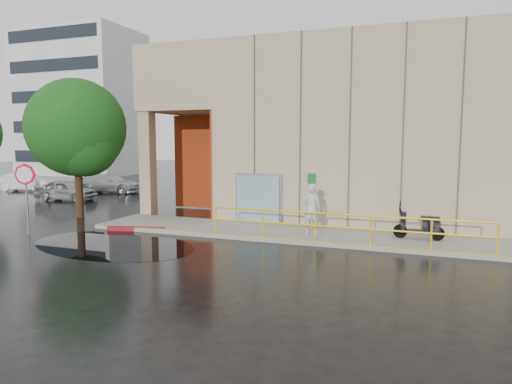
{
  "coord_description": "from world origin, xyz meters",
  "views": [
    {
      "loc": [
        6.8,
        -12.23,
        3.67
      ],
      "look_at": [
        1.17,
        3.0,
        1.81
      ],
      "focal_mm": 32.0,
      "sensor_mm": 36.0,
      "label": 1
    }
  ],
  "objects_px": {
    "scooter": "(420,218)",
    "stop_sign": "(26,183)",
    "car_a": "(66,190)",
    "car_c": "(110,183)",
    "person": "(311,209)",
    "car_b": "(26,182)",
    "red_curb": "(136,229)",
    "tree_near": "(78,132)"
  },
  "relations": [
    {
      "from": "red_curb",
      "to": "car_a",
      "type": "relative_size",
      "value": 0.64
    },
    {
      "from": "person",
      "to": "tree_near",
      "type": "xyz_separation_m",
      "value": [
        -11.38,
        0.86,
        2.95
      ]
    },
    {
      "from": "car_a",
      "to": "tree_near",
      "type": "height_order",
      "value": "tree_near"
    },
    {
      "from": "car_b",
      "to": "car_c",
      "type": "distance_m",
      "value": 6.45
    },
    {
      "from": "car_c",
      "to": "scooter",
      "type": "bearing_deg",
      "value": -122.7
    },
    {
      "from": "person",
      "to": "scooter",
      "type": "distance_m",
      "value": 3.84
    },
    {
      "from": "stop_sign",
      "to": "red_curb",
      "type": "distance_m",
      "value": 4.53
    },
    {
      "from": "stop_sign",
      "to": "tree_near",
      "type": "distance_m",
      "value": 4.49
    },
    {
      "from": "person",
      "to": "scooter",
      "type": "relative_size",
      "value": 1.1
    },
    {
      "from": "car_a",
      "to": "scooter",
      "type": "bearing_deg",
      "value": -111.63
    },
    {
      "from": "tree_near",
      "to": "car_c",
      "type": "bearing_deg",
      "value": 120.95
    },
    {
      "from": "scooter",
      "to": "tree_near",
      "type": "xyz_separation_m",
      "value": [
        -15.17,
        0.31,
        3.14
      ]
    },
    {
      "from": "scooter",
      "to": "stop_sign",
      "type": "distance_m",
      "value": 14.85
    },
    {
      "from": "scooter",
      "to": "stop_sign",
      "type": "bearing_deg",
      "value": -164.12
    },
    {
      "from": "stop_sign",
      "to": "car_c",
      "type": "distance_m",
      "value": 14.31
    },
    {
      "from": "red_curb",
      "to": "car_b",
      "type": "height_order",
      "value": "car_b"
    },
    {
      "from": "person",
      "to": "red_curb",
      "type": "xyz_separation_m",
      "value": [
        -6.97,
        -1.08,
        -1.02
      ]
    },
    {
      "from": "person",
      "to": "car_c",
      "type": "height_order",
      "value": "person"
    },
    {
      "from": "car_a",
      "to": "car_c",
      "type": "bearing_deg",
      "value": -5.53
    },
    {
      "from": "red_curb",
      "to": "car_c",
      "type": "bearing_deg",
      "value": 131.89
    },
    {
      "from": "person",
      "to": "tree_near",
      "type": "bearing_deg",
      "value": -18.25
    },
    {
      "from": "person",
      "to": "red_curb",
      "type": "bearing_deg",
      "value": -5.11
    },
    {
      "from": "person",
      "to": "tree_near",
      "type": "height_order",
      "value": "tree_near"
    },
    {
      "from": "scooter",
      "to": "tree_near",
      "type": "height_order",
      "value": "tree_near"
    },
    {
      "from": "person",
      "to": "scooter",
      "type": "xyz_separation_m",
      "value": [
        3.79,
        0.56,
        -0.19
      ]
    },
    {
      "from": "car_a",
      "to": "red_curb",
      "type": "bearing_deg",
      "value": -132.38
    },
    {
      "from": "car_a",
      "to": "car_c",
      "type": "distance_m",
      "value": 4.39
    },
    {
      "from": "scooter",
      "to": "car_b",
      "type": "xyz_separation_m",
      "value": [
        -26.85,
        7.96,
        -0.27
      ]
    },
    {
      "from": "car_c",
      "to": "tree_near",
      "type": "height_order",
      "value": "tree_near"
    },
    {
      "from": "person",
      "to": "car_b",
      "type": "distance_m",
      "value": 24.59
    },
    {
      "from": "person",
      "to": "car_b",
      "type": "bearing_deg",
      "value": -34.17
    },
    {
      "from": "scooter",
      "to": "car_c",
      "type": "relative_size",
      "value": 0.39
    },
    {
      "from": "car_a",
      "to": "car_b",
      "type": "height_order",
      "value": "car_b"
    },
    {
      "from": "person",
      "to": "car_c",
      "type": "distance_m",
      "value": 19.4
    },
    {
      "from": "tree_near",
      "to": "person",
      "type": "bearing_deg",
      "value": -4.34
    },
    {
      "from": "red_curb",
      "to": "car_a",
      "type": "height_order",
      "value": "car_a"
    },
    {
      "from": "person",
      "to": "car_a",
      "type": "height_order",
      "value": "person"
    },
    {
      "from": "person",
      "to": "car_c",
      "type": "bearing_deg",
      "value": -44.27
    },
    {
      "from": "car_a",
      "to": "tree_near",
      "type": "relative_size",
      "value": 0.57
    },
    {
      "from": "car_b",
      "to": "car_c",
      "type": "xyz_separation_m",
      "value": [
        6.32,
        1.29,
        -0.0
      ]
    },
    {
      "from": "person",
      "to": "stop_sign",
      "type": "relative_size",
      "value": 0.7
    },
    {
      "from": "stop_sign",
      "to": "car_b",
      "type": "height_order",
      "value": "stop_sign"
    }
  ]
}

